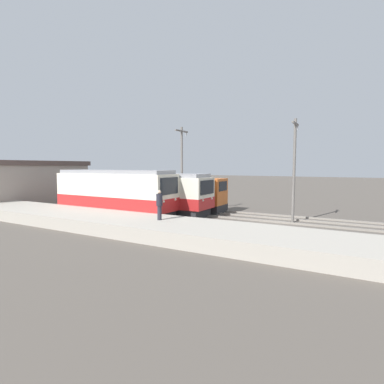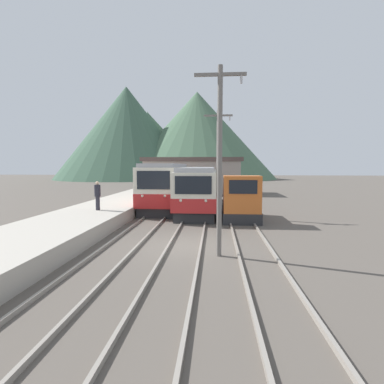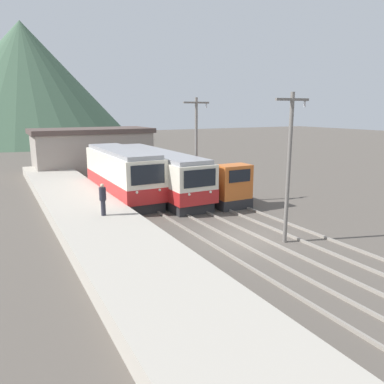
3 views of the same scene
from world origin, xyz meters
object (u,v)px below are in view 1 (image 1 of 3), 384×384
(catenary_mast_mid, at_px, (182,167))
(catenary_mast_near, at_px, (294,167))
(person_on_platform, at_px, (159,204))
(commuter_train_center, at_px, (136,194))
(commuter_train_left, at_px, (115,195))
(shunting_locomotive, at_px, (202,198))

(catenary_mast_mid, bearing_deg, catenary_mast_near, -90.00)
(catenary_mast_near, height_order, person_on_platform, catenary_mast_near)
(commuter_train_center, relative_size, person_on_platform, 7.87)
(catenary_mast_near, distance_m, catenary_mast_mid, 9.45)
(commuter_train_left, bearing_deg, catenary_mast_mid, -41.18)
(catenary_mast_near, xyz_separation_m, catenary_mast_mid, (0.00, 9.45, 0.00))
(person_on_platform, bearing_deg, shunting_locomotive, 11.08)
(shunting_locomotive, bearing_deg, commuter_train_center, 120.42)
(catenary_mast_mid, relative_size, person_on_platform, 4.09)
(catenary_mast_mid, bearing_deg, person_on_platform, -158.40)
(commuter_train_center, relative_size, shunting_locomotive, 3.11)
(shunting_locomotive, distance_m, catenary_mast_near, 8.83)
(shunting_locomotive, height_order, catenary_mast_mid, catenary_mast_mid)
(commuter_train_left, height_order, catenary_mast_mid, catenary_mast_mid)
(commuter_train_left, distance_m, catenary_mast_mid, 6.17)
(commuter_train_center, xyz_separation_m, person_on_platform, (-6.09, -6.89, 0.19))
(commuter_train_left, relative_size, catenary_mast_mid, 1.44)
(shunting_locomotive, relative_size, catenary_mast_near, 0.62)
(catenary_mast_near, bearing_deg, commuter_train_left, 108.05)
(person_on_platform, bearing_deg, catenary_mast_mid, 21.60)
(commuter_train_center, relative_size, catenary_mast_mid, 1.92)
(shunting_locomotive, bearing_deg, commuter_train_left, 139.26)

